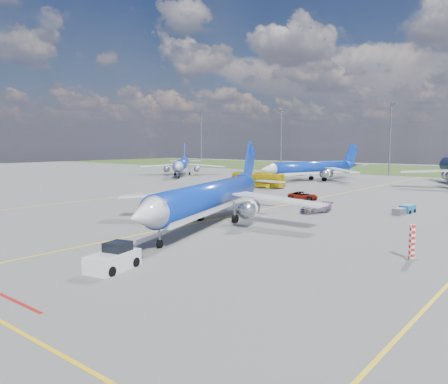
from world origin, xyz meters
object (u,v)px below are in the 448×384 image
Objects in this scene: service_car_b at (303,196)px; service_car_c at (316,208)px; bg_jet_nnw at (311,181)px; bg_jet_nw at (182,176)px; apron_bus at (258,180)px; service_car_a at (181,194)px; main_airliner at (210,225)px; baggage_tug_c at (225,188)px; pushback_tug at (114,259)px; warning_post at (412,242)px; baggage_tug_w at (404,210)px.

service_car_b is 1.04× the size of service_car_c.
bg_jet_nnw is 56.81m from service_car_c.
bg_jet_nnw is 7.66× the size of service_car_c.
service_car_b is at bearing -48.24° from bg_jet_nnw.
bg_jet_nw reaches higher than service_car_c.
apron_bus is 3.38× the size of service_car_a.
main_airliner is at bearing -156.03° from apron_bus.
baggage_tug_c is (-1.75, 15.17, -0.16)m from service_car_a.
warning_post is at bearing 32.53° from pushback_tug.
service_car_c is 33.86m from baggage_tug_c.
main_airliner reaches higher than baggage_tug_w.
pushback_tug is 44.27m from baggage_tug_w.
baggage_tug_c is at bearing 164.75° from apron_bus.
apron_bus reaches higher than pushback_tug.
bg_jet_nw is 66.96m from service_car_b.
service_car_b is at bearing -129.57° from apron_bus.
baggage_tug_w is (-8.26, 25.59, -0.98)m from warning_post.
bg_jet_nnw reaches higher than service_car_b.
bg_jet_nnw is at bearing -29.65° from bg_jet_nw.
baggage_tug_w is 40.88m from baggage_tug_c.
bg_jet_nnw is 10.27× the size of service_car_a.
bg_jet_nw is 7.62× the size of service_car_c.
service_car_c is (68.34, -41.98, 0.73)m from bg_jet_nw.
warning_post is 25.91m from service_car_c.
baggage_tug_w is at bearing -5.85° from service_car_a.
bg_jet_nnw is 1.01× the size of main_airliner.
bg_jet_nw is 7.50× the size of baggage_tug_w.
bg_jet_nw is at bearing 50.98° from service_car_b.
bg_jet_nw is at bearing 117.90° from main_airliner.
pushback_tug is at bearing -134.11° from warning_post.
service_car_b is at bearing -31.14° from baggage_tug_c.
service_car_b is at bearing 88.13° from pushback_tug.
main_airliner is (21.73, -66.86, 0.00)m from bg_jet_nnw.
service_car_a is at bearing 115.06° from pushback_tug.
main_airliner is 20.18m from pushback_tug.
bg_jet_nw reaches higher than warning_post.
service_car_b is 19.21m from baggage_tug_w.
warning_post is 26.91m from baggage_tug_w.
service_car_a is 38.75m from baggage_tug_w.
service_car_b is at bearing 77.29° from main_airliner.
bg_jet_nw is at bearing 118.88° from service_car_a.
main_airliner is (-23.78, 1.30, -1.50)m from warning_post.
baggage_tug_c is at bearing 66.60° from service_car_b.
bg_jet_nw is 104.47m from pushback_tug.
bg_jet_nw is at bearing -153.34° from bg_jet_nnw.
service_car_a is (40.26, -41.14, 0.64)m from bg_jet_nw.
pushback_tug is (69.50, -78.00, 0.83)m from bg_jet_nw.
warning_post is 23.87m from main_airliner.
bg_jet_nw is 6.15× the size of pushback_tug.
warning_post is at bearing -55.38° from baggage_tug_c.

